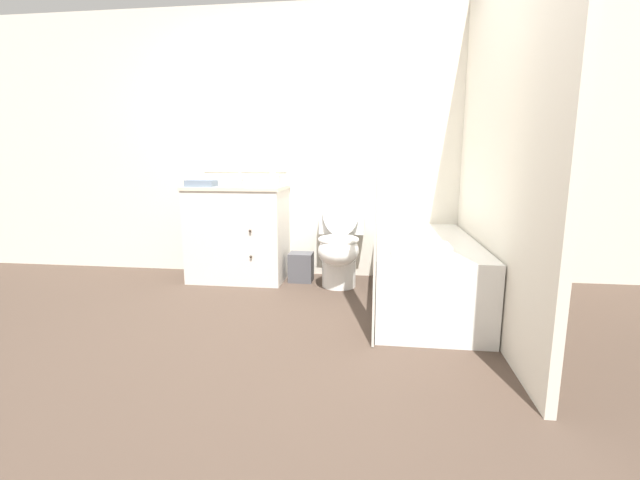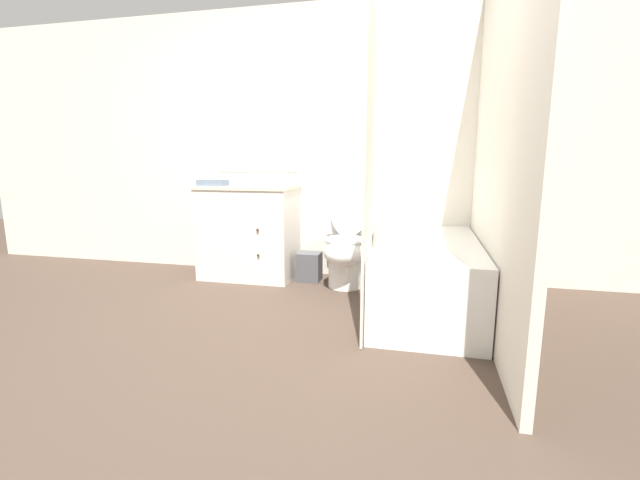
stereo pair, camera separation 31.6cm
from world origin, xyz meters
The scene contains 12 objects.
ground_plane centered at (0.00, 0.00, 0.00)m, with size 14.00×14.00×0.00m, color #47382D.
wall_back centered at (-0.01, 1.78, 1.25)m, with size 8.00×0.06×2.50m.
wall_right centered at (1.25, 0.88, 1.25)m, with size 0.05×2.76×2.50m.
vanity_cabinet centered at (-0.79, 1.50, 0.45)m, with size 0.89×0.56×0.88m.
sink_faucet centered at (-0.79, 1.68, 0.91)m, with size 0.14×0.12×0.12m.
toilet centered at (0.17, 1.42, 0.36)m, with size 0.41×0.67×0.88m.
bathtub centered at (0.86, 0.97, 0.26)m, with size 0.73×1.59×0.52m.
shower_curtain centered at (0.48, 0.32, 0.99)m, with size 0.02×0.38×1.96m.
wastebasket centered at (-0.20, 1.49, 0.13)m, with size 0.22×0.18×0.27m.
tissue_box centered at (-0.46, 1.54, 0.93)m, with size 0.14×0.14×0.12m.
hand_towel_folded centered at (-1.06, 1.35, 0.90)m, with size 0.25×0.15×0.06m.
bath_towel_folded centered at (0.76, 0.38, 0.56)m, with size 0.36×0.23×0.07m.
Camera 1 is at (0.48, -2.29, 1.11)m, focal length 24.00 mm.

